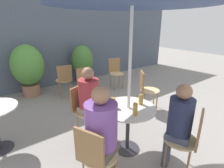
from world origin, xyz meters
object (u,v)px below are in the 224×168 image
object	(u,v)px
bistro_chair_3	(64,78)
potted_plant_1	(82,63)
bistro_chair_2	(189,137)
bistro_chair_6	(116,70)
bistro_chair_0	(83,106)
beer_glass_2	(141,100)
bistro_chair_4	(86,83)
potted_plant_0	(28,67)
beer_glass_1	(135,109)
seated_person_2	(179,120)
seated_person_0	(90,97)
beer_glass_0	(113,102)
seated_person_1	(102,130)
bistro_chair_1	(95,154)
bistro_chair_5	(146,87)
cafe_table_near	(128,117)

from	to	relation	value
bistro_chair_3	potted_plant_1	xyz separation A→B (m)	(0.90, 0.68, 0.16)
bistro_chair_2	potted_plant_1	world-z (taller)	potted_plant_1
bistro_chair_6	bistro_chair_3	bearing A→B (deg)	-171.63
bistro_chair_0	beer_glass_2	world-z (taller)	bistro_chair_0
bistro_chair_0	bistro_chair_6	distance (m)	2.47
bistro_chair_4	potted_plant_0	bearing A→B (deg)	122.68
beer_glass_1	beer_glass_2	bearing A→B (deg)	31.68
bistro_chair_6	seated_person_2	bearing A→B (deg)	-98.36
bistro_chair_3	seated_person_0	bearing A→B (deg)	91.31
bistro_chair_2	beer_glass_0	size ratio (longest dim) A/B	6.09
seated_person_1	bistro_chair_6	bearing A→B (deg)	-63.59
seated_person_0	beer_glass_1	xyz separation A→B (m)	(0.20, -0.86, 0.08)
bistro_chair_1	bistro_chair_4	bearing A→B (deg)	-49.61
bistro_chair_0	beer_glass_1	size ratio (longest dim) A/B	5.26
bistro_chair_5	bistro_chair_6	world-z (taller)	same
beer_glass_1	potted_plant_1	distance (m)	3.56
bistro_chair_0	bistro_chair_6	size ratio (longest dim) A/B	1.00
bistro_chair_2	potted_plant_0	xyz separation A→B (m)	(-0.98, 4.00, 0.25)
potted_plant_0	seated_person_1	bearing A→B (deg)	-89.94
bistro_chair_6	beer_glass_2	size ratio (longest dim) A/B	5.84
bistro_chair_2	seated_person_2	distance (m)	0.25
potted_plant_0	bistro_chair_1	bearing A→B (deg)	-92.18
bistro_chair_1	bistro_chair_5	size ratio (longest dim) A/B	1.00
beer_glass_0	bistro_chair_0	bearing A→B (deg)	104.64
seated_person_1	bistro_chair_5	bearing A→B (deg)	-83.67
bistro_chair_0	seated_person_0	xyz separation A→B (m)	(0.06, -0.14, 0.20)
bistro_chair_4	seated_person_2	distance (m)	2.51
bistro_chair_0	bistro_chair_5	distance (m)	1.57
bistro_chair_6	beer_glass_2	bearing A→B (deg)	-104.64
cafe_table_near	bistro_chair_1	world-z (taller)	bistro_chair_1
bistro_chair_1	seated_person_2	size ratio (longest dim) A/B	0.73
bistro_chair_0	bistro_chair_1	world-z (taller)	same
bistro_chair_4	beer_glass_2	bearing A→B (deg)	-95.13
bistro_chair_4	beer_glass_0	distance (m)	1.79
potted_plant_0	bistro_chair_5	bearing A→B (deg)	-52.14
bistro_chair_4	potted_plant_1	bearing A→B (deg)	62.47
bistro_chair_0	bistro_chair_4	distance (m)	1.25
beer_glass_0	potted_plant_0	xyz separation A→B (m)	(-0.48, 3.07, -0.01)
bistro_chair_2	beer_glass_1	world-z (taller)	beer_glass_1
potted_plant_0	beer_glass_0	bearing A→B (deg)	-81.04
potted_plant_1	seated_person_0	bearing A→B (deg)	-115.43
beer_glass_2	bistro_chair_6	bearing A→B (deg)	59.99
bistro_chair_2	bistro_chair_6	size ratio (longest dim) A/B	1.00
bistro_chair_0	bistro_chair_4	xyz separation A→B (m)	(0.64, 1.07, 0.00)
cafe_table_near	seated_person_2	size ratio (longest dim) A/B	0.66
bistro_chair_6	seated_person_1	distance (m)	3.44
beer_glass_1	potted_plant_0	bearing A→B (deg)	99.55
bistro_chair_3	seated_person_2	size ratio (longest dim) A/B	0.73
potted_plant_1	bistro_chair_5	bearing A→B (deg)	-82.97
bistro_chair_1	beer_glass_2	distance (m)	1.09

